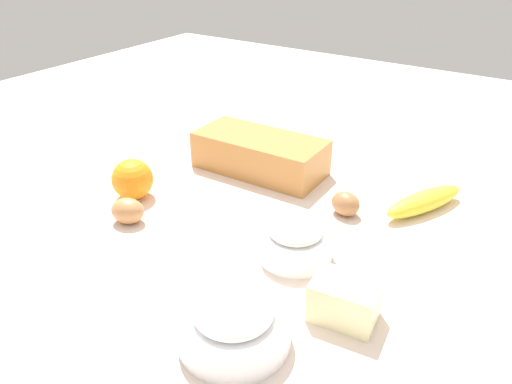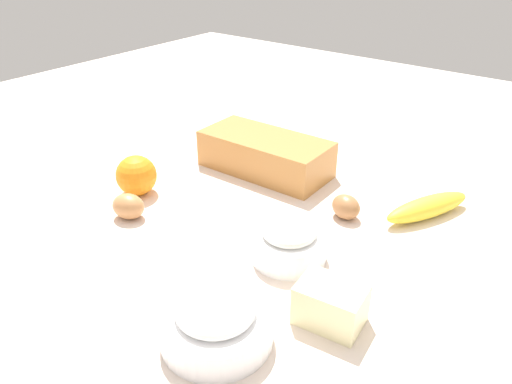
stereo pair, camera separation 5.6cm
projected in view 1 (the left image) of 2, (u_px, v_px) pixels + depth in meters
The scene contains 9 objects.
ground_plane at pixel (256, 215), 0.95m from camera, with size 2.40×2.40×0.02m, color beige.
loaf_pan at pixel (260, 153), 1.08m from camera, with size 0.28×0.14×0.08m.
flour_bowl at pixel (295, 240), 0.80m from camera, with size 0.12×0.12×0.07m.
sugar_bowl at pixel (234, 323), 0.64m from camera, with size 0.15×0.15×0.07m.
banana at pixel (424, 201), 0.94m from camera, with size 0.19×0.04×0.04m, color yellow.
orange_fruit at pixel (132, 179), 0.97m from camera, with size 0.08×0.08×0.08m, color orange.
butter_block at pixel (345, 301), 0.68m from camera, with size 0.09×0.06×0.06m, color #F4EDB2.
egg_near_butter at pixel (346, 204), 0.93m from camera, with size 0.05×0.05×0.06m, color #A26C41.
egg_beside_bowl at pixel (128, 211), 0.90m from camera, with size 0.05×0.05×0.06m, color #BA7E4C.
Camera 1 is at (0.45, -0.68, 0.49)m, focal length 34.98 mm.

